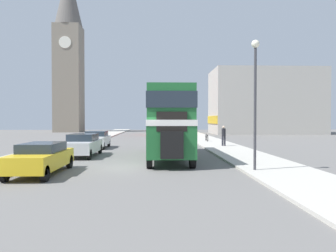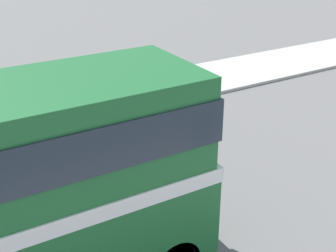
{
  "view_description": "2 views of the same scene",
  "coord_description": "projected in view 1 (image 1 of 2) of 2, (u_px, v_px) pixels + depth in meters",
  "views": [
    {
      "loc": [
        1.11,
        -16.33,
        2.41
      ],
      "look_at": [
        1.81,
        4.09,
        1.99
      ],
      "focal_mm": 35.0,
      "sensor_mm": 36.0,
      "label": 1
    },
    {
      "loc": [
        8.84,
        4.66,
        6.65
      ],
      "look_at": [
        0.0,
        9.94,
        1.88
      ],
      "focal_mm": 50.0,
      "sensor_mm": 36.0,
      "label": 2
    }
  ],
  "objects": [
    {
      "name": "street_lamp",
      "position": [
        255.0,
        85.0,
        14.73
      ],
      "size": [
        0.36,
        0.36,
        5.86
      ],
      "color": "#38383D",
      "rests_on": "sidewalk_right"
    },
    {
      "name": "car_parked_mid",
      "position": [
        83.0,
        145.0,
        21.27
      ],
      "size": [
        1.82,
        4.57,
        1.46
      ],
      "color": "silver",
      "rests_on": "ground_plane"
    },
    {
      "name": "car_parked_far",
      "position": [
        97.0,
        139.0,
        27.46
      ],
      "size": [
        1.79,
        4.0,
        1.42
      ],
      "color": "white",
      "rests_on": "ground_plane"
    },
    {
      "name": "car_parked_near",
      "position": [
        41.0,
        158.0,
        14.37
      ],
      "size": [
        1.73,
        4.44,
        1.37
      ],
      "color": "gold",
      "rests_on": "ground_plane"
    },
    {
      "name": "church_tower",
      "position": [
        69.0,
        48.0,
        62.23
      ],
      "size": [
        5.14,
        5.14,
        31.37
      ],
      "color": "gray",
      "rests_on": "ground_plane"
    },
    {
      "name": "ground_plane",
      "position": [
        135.0,
        168.0,
        16.33
      ],
      "size": [
        120.0,
        120.0,
        0.0
      ],
      "primitive_type": "plane",
      "color": "slate"
    },
    {
      "name": "double_decker_bus",
      "position": [
        168.0,
        118.0,
        20.41
      ],
      "size": [
        2.42,
        10.63,
        4.14
      ],
      "color": "#1E602D",
      "rests_on": "ground_plane"
    },
    {
      "name": "sidewalk_right",
      "position": [
        268.0,
        166.0,
        16.56
      ],
      "size": [
        3.5,
        120.0,
        0.12
      ],
      "color": "#B7B2A8",
      "rests_on": "ground_plane"
    },
    {
      "name": "pedestrian_walking",
      "position": [
        224.0,
        135.0,
        28.26
      ],
      "size": [
        0.35,
        0.35,
        1.73
      ],
      "color": "#282833",
      "rests_on": "sidewalk_right"
    },
    {
      "name": "bicycle_on_pavement",
      "position": [
        207.0,
        138.0,
        34.3
      ],
      "size": [
        0.05,
        1.76,
        0.78
      ],
      "color": "black",
      "rests_on": "sidewalk_right"
    },
    {
      "name": "shop_building_block",
      "position": [
        265.0,
        102.0,
        54.82
      ],
      "size": [
        17.66,
        9.54,
        10.64
      ],
      "color": "#B2ADA3",
      "rests_on": "ground_plane"
    },
    {
      "name": "bus_distant",
      "position": [
        162.0,
        119.0,
        51.15
      ],
      "size": [
        2.55,
        10.85,
        4.27
      ],
      "color": "red",
      "rests_on": "ground_plane"
    }
  ]
}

